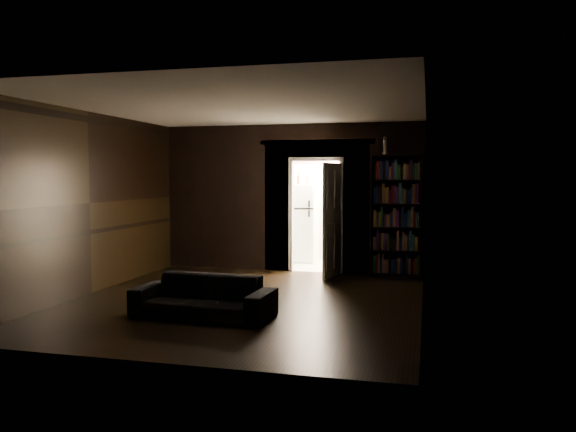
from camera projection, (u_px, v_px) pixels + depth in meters
The scene contains 9 objects.
ground at pixel (245, 302), 8.12m from camera, with size 5.50×5.50×0.00m, color black.
room_walls at pixel (265, 184), 9.04m from camera, with size 5.02×5.61×2.84m.
kitchen_alcove at pixel (326, 205), 11.66m from camera, with size 2.20×1.80×2.60m.
sofa at pixel (203, 290), 7.21m from camera, with size 1.81×0.78×0.70m, color black.
bookshelf at pixel (396, 216), 10.06m from camera, with size 0.90×0.32×2.20m, color black.
refrigerator at pixel (300, 223), 11.98m from camera, with size 0.74×0.68×1.65m, color white.
door at pixel (332, 220), 10.07m from camera, with size 0.85×0.05×2.05m, color white.
figurine at pixel (385, 145), 10.04m from camera, with size 0.11×0.11×0.33m, color white.
bottles at pixel (298, 178), 11.89m from camera, with size 0.63×0.08×0.25m, color black.
Camera 1 is at (2.55, -7.62, 1.80)m, focal length 35.00 mm.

